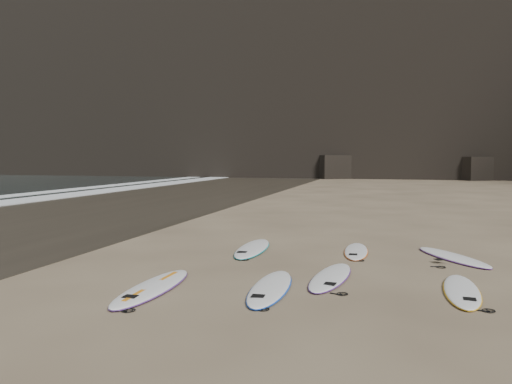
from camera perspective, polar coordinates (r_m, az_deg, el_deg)
ground at (r=9.26m, az=15.06°, el=-10.41°), size 240.00×240.00×0.00m
wet_sand at (r=23.08m, az=-19.25°, el=-1.89°), size 12.00×200.00×0.01m
surfboard_0 at (r=8.93m, az=-11.73°, el=-10.57°), size 0.68×2.70×0.10m
surfboard_1 at (r=8.75m, az=1.66°, el=-10.81°), size 0.74×2.57×0.09m
surfboard_2 at (r=9.61m, az=8.54°, el=-9.51°), size 0.83×2.49×0.09m
surfboard_3 at (r=9.25m, az=22.45°, el=-10.33°), size 0.67×2.35×0.08m
surfboard_5 at (r=12.36m, az=-0.40°, el=-6.41°), size 0.81×2.74×0.10m
surfboard_6 at (r=12.28m, az=11.37°, el=-6.60°), size 0.62×2.24×0.08m
surfboard_7 at (r=12.17m, az=21.56°, el=-6.88°), size 1.72×2.45×0.09m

